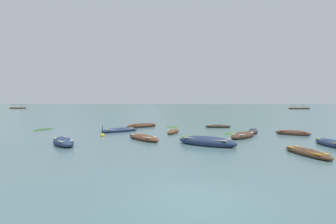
{
  "coord_description": "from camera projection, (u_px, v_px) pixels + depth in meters",
  "views": [
    {
      "loc": [
        -1.3,
        -7.59,
        2.97
      ],
      "look_at": [
        1.42,
        49.76,
        0.94
      ],
      "focal_mm": 26.06,
      "sensor_mm": 36.0,
      "label": 1
    }
  ],
  "objects": [
    {
      "name": "weed_patch_1",
      "position": [
        190.0,
        137.0,
        21.31
      ],
      "size": [
        2.66,
        3.14,
        0.14
      ],
      "primitive_type": "ellipsoid",
      "rotation": [
        0.0,
        0.0,
        1.15
      ],
      "color": "#477033",
      "rests_on": "ground"
    },
    {
      "name": "rowboat_9",
      "position": [
        243.0,
        135.0,
        21.25
      ],
      "size": [
        3.59,
        3.8,
        0.61
      ],
      "color": "#4C3323",
      "rests_on": "ground"
    },
    {
      "name": "rowboat_3",
      "position": [
        63.0,
        142.0,
        17.42
      ],
      "size": [
        2.88,
        3.64,
        0.68
      ],
      "color": "navy",
      "rests_on": "ground"
    },
    {
      "name": "mountain_2",
      "position": [
        111.0,
        86.0,
        2317.33
      ],
      "size": [
        1277.54,
        1277.54,
        329.26
      ],
      "primitive_type": "cone",
      "color": "#4C5B56",
      "rests_on": "ground"
    },
    {
      "name": "weed_patch_2",
      "position": [
        173.0,
        127.0,
        30.6
      ],
      "size": [
        1.8,
        2.0,
        0.14
      ],
      "primitive_type": "ellipsoid",
      "rotation": [
        0.0,
        0.0,
        1.69
      ],
      "color": "#38662D",
      "rests_on": "ground"
    },
    {
      "name": "rowboat_0",
      "position": [
        207.0,
        142.0,
        17.29
      ],
      "size": [
        4.42,
        3.74,
        0.8
      ],
      "color": "navy",
      "rests_on": "ground"
    },
    {
      "name": "rowboat_5",
      "position": [
        331.0,
        143.0,
        17.02
      ],
      "size": [
        1.4,
        3.46,
        0.56
      ],
      "color": "navy",
      "rests_on": "ground"
    },
    {
      "name": "rowboat_10",
      "position": [
        173.0,
        132.0,
        24.37
      ],
      "size": [
        1.78,
        3.19,
        0.47
      ],
      "color": "brown",
      "rests_on": "ground"
    },
    {
      "name": "rowboat_8",
      "position": [
        293.0,
        133.0,
        22.92
      ],
      "size": [
        3.02,
        2.58,
        0.57
      ],
      "color": "#4C3323",
      "rests_on": "ground"
    },
    {
      "name": "mooring_buoy",
      "position": [
        103.0,
        135.0,
        21.93
      ],
      "size": [
        0.38,
        0.38,
        1.04
      ],
      "color": "yellow",
      "rests_on": "ground"
    },
    {
      "name": "ground_plane",
      "position": [
        157.0,
        104.0,
        1505.13
      ],
      "size": [
        6000.0,
        6000.0,
        0.0
      ],
      "primitive_type": "plane",
      "color": "slate"
    },
    {
      "name": "mountain_3",
      "position": [
        221.0,
        71.0,
        2283.92
      ],
      "size": [
        1609.84,
        1609.84,
        617.71
      ],
      "primitive_type": "cone",
      "color": "#56665B",
      "rests_on": "ground"
    },
    {
      "name": "rowboat_2",
      "position": [
        218.0,
        126.0,
        29.85
      ],
      "size": [
        3.2,
        1.18,
        0.46
      ],
      "color": "#2D2826",
      "rests_on": "ground"
    },
    {
      "name": "rowboat_6",
      "position": [
        253.0,
        131.0,
        24.77
      ],
      "size": [
        2.09,
        3.53,
        0.47
      ],
      "color": "#2D2826",
      "rests_on": "ground"
    },
    {
      "name": "ferry_0",
      "position": [
        299.0,
        108.0,
        124.81
      ],
      "size": [
        10.1,
        4.22,
        2.54
      ],
      "color": "#4C3323",
      "rests_on": "ground"
    },
    {
      "name": "weed_patch_3",
      "position": [
        237.0,
        134.0,
        23.71
      ],
      "size": [
        3.6,
        3.17,
        0.14
      ],
      "primitive_type": "ellipsoid",
      "rotation": [
        0.0,
        0.0,
        0.49
      ],
      "color": "#38662D",
      "rests_on": "ground"
    },
    {
      "name": "ferry_1",
      "position": [
        18.0,
        108.0,
        133.42
      ],
      "size": [
        8.53,
        4.54,
        2.54
      ],
      "color": "brown",
      "rests_on": "ground"
    },
    {
      "name": "rowboat_11",
      "position": [
        307.0,
        153.0,
        13.99
      ],
      "size": [
        1.41,
        3.6,
        0.45
      ],
      "color": "#4C3323",
      "rests_on": "ground"
    },
    {
      "name": "rowboat_1",
      "position": [
        143.0,
        138.0,
        19.92
      ],
      "size": [
        3.29,
        4.1,
        0.55
      ],
      "color": "brown",
      "rests_on": "ground"
    },
    {
      "name": "mountain_1",
      "position": [
        38.0,
        90.0,
        2485.53
      ],
      "size": [
        895.75,
        895.75,
        287.36
      ],
      "primitive_type": "cone",
      "color": "#4C5B56",
      "rests_on": "ground"
    },
    {
      "name": "weed_patch_0",
      "position": [
        43.0,
        130.0,
        27.45
      ],
      "size": [
        1.92,
        3.29,
        0.14
      ],
      "primitive_type": "ellipsoid",
      "rotation": [
        0.0,
        0.0,
        1.47
      ],
      "color": "#2D5628",
      "rests_on": "ground"
    },
    {
      "name": "rowboat_7",
      "position": [
        120.0,
        130.0,
        25.48
      ],
      "size": [
        4.06,
        3.36,
        0.54
      ],
      "color": "navy",
      "rests_on": "ground"
    },
    {
      "name": "rowboat_4",
      "position": [
        142.0,
        126.0,
        30.31
      ],
      "size": [
        4.17,
        3.51,
        0.64
      ],
      "color": "#4C3323",
      "rests_on": "ground"
    },
    {
      "name": "mountain_4",
      "position": [
        304.0,
        91.0,
        2486.4
      ],
      "size": [
        926.31,
        926.31,
        264.4
      ],
      "primitive_type": "cone",
      "color": "#4C5B56",
      "rests_on": "ground"
    }
  ]
}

